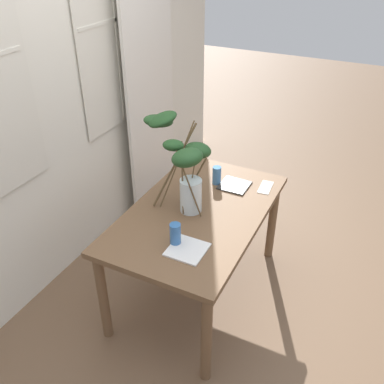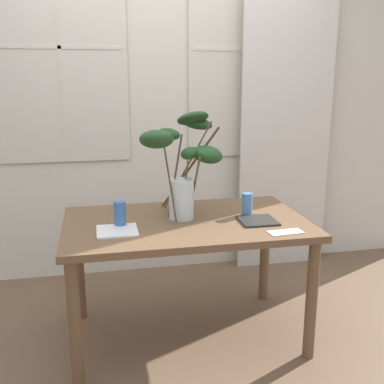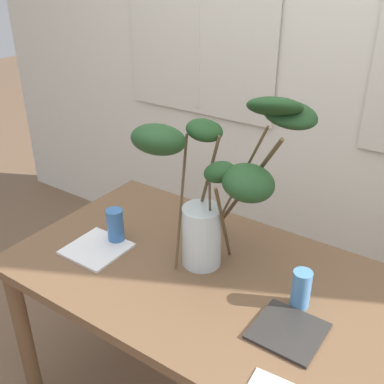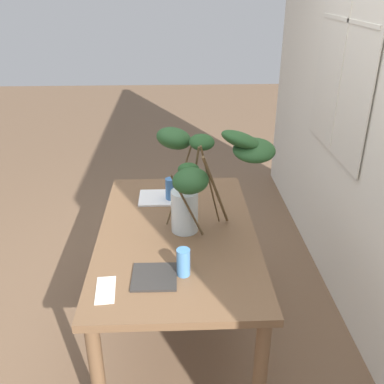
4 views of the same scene
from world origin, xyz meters
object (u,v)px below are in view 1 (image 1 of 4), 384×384
at_px(drinking_glass_blue_right, 217,175).
at_px(drinking_glass_blue_left, 175,234).
at_px(plate_square_right, 234,185).
at_px(vase_with_branches, 182,158).
at_px(plate_square_left, 187,250).
at_px(dining_table, 197,222).

bearing_deg(drinking_glass_blue_right, drinking_glass_blue_left, -175.47).
relative_size(drinking_glass_blue_left, drinking_glass_blue_right, 1.06).
bearing_deg(drinking_glass_blue_right, plate_square_right, -81.06).
relative_size(vase_with_branches, drinking_glass_blue_left, 4.44).
distance_m(drinking_glass_blue_left, drinking_glass_blue_right, 0.75).
xyz_separation_m(plate_square_left, plate_square_right, (0.79, 0.02, 0.00)).
bearing_deg(drinking_glass_blue_left, plate_square_right, -5.46).
relative_size(plate_square_left, plate_square_right, 1.06).
height_order(drinking_glass_blue_right, plate_square_left, drinking_glass_blue_right).
relative_size(drinking_glass_blue_left, plate_square_left, 0.66).
bearing_deg(drinking_glass_blue_right, plate_square_left, -169.10).
relative_size(drinking_glass_blue_right, plate_square_right, 0.66).
bearing_deg(plate_square_right, drinking_glass_blue_right, 98.94).
bearing_deg(plate_square_right, vase_with_branches, 148.61).
height_order(vase_with_branches, drinking_glass_blue_left, vase_with_branches).
height_order(dining_table, plate_square_right, plate_square_right).
relative_size(vase_with_branches, drinking_glass_blue_right, 4.72).
relative_size(dining_table, plate_square_right, 6.78).
relative_size(vase_with_branches, plate_square_right, 3.11).
relative_size(dining_table, drinking_glass_blue_right, 10.30).
bearing_deg(plate_square_left, drinking_glass_blue_right, 10.90).
xyz_separation_m(drinking_glass_blue_left, plate_square_left, (-0.02, -0.09, -0.07)).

